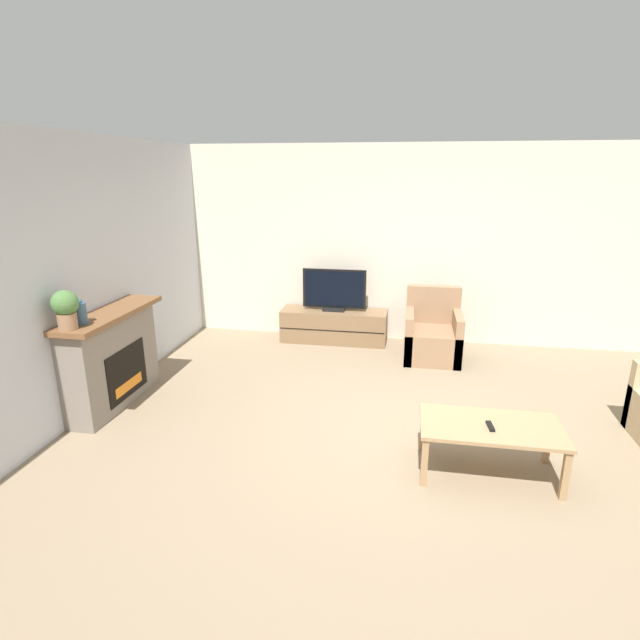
{
  "coord_description": "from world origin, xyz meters",
  "views": [
    {
      "loc": [
        -0.02,
        -4.04,
        2.35
      ],
      "look_at": [
        -0.9,
        0.87,
        0.85
      ],
      "focal_mm": 28.0,
      "sensor_mm": 36.0,
      "label": 1
    }
  ],
  "objects_px": {
    "mantel_vase_left": "(79,312)",
    "remote": "(490,426)",
    "fireplace": "(112,357)",
    "tv": "(334,291)",
    "tv_stand": "(334,326)",
    "potted_plant": "(65,308)",
    "coffee_table": "(491,431)",
    "armchair": "(432,336)"
  },
  "relations": [
    {
      "from": "mantel_vase_left",
      "to": "remote",
      "type": "xyz_separation_m",
      "value": [
        3.62,
        -0.26,
        -0.67
      ]
    },
    {
      "from": "coffee_table",
      "to": "tv_stand",
      "type": "bearing_deg",
      "value": 119.62
    },
    {
      "from": "mantel_vase_left",
      "to": "tv_stand",
      "type": "relative_size",
      "value": 0.16
    },
    {
      "from": "tv",
      "to": "fireplace",
      "type": "bearing_deg",
      "value": -129.47
    },
    {
      "from": "armchair",
      "to": "coffee_table",
      "type": "height_order",
      "value": "armchair"
    },
    {
      "from": "armchair",
      "to": "remote",
      "type": "height_order",
      "value": "armchair"
    },
    {
      "from": "remote",
      "to": "mantel_vase_left",
      "type": "bearing_deg",
      "value": 170.72
    },
    {
      "from": "tv_stand",
      "to": "armchair",
      "type": "distance_m",
      "value": 1.41
    },
    {
      "from": "mantel_vase_left",
      "to": "tv_stand",
      "type": "bearing_deg",
      "value": 55.26
    },
    {
      "from": "potted_plant",
      "to": "remote",
      "type": "bearing_deg",
      "value": -1.32
    },
    {
      "from": "armchair",
      "to": "potted_plant",
      "type": "bearing_deg",
      "value": -142.23
    },
    {
      "from": "tv",
      "to": "remote",
      "type": "relative_size",
      "value": 5.78
    },
    {
      "from": "tv",
      "to": "coffee_table",
      "type": "distance_m",
      "value": 3.46
    },
    {
      "from": "tv",
      "to": "coffee_table",
      "type": "relative_size",
      "value": 0.81
    },
    {
      "from": "potted_plant",
      "to": "tv_stand",
      "type": "xyz_separation_m",
      "value": [
        1.93,
        2.96,
        -0.97
      ]
    },
    {
      "from": "remote",
      "to": "armchair",
      "type": "bearing_deg",
      "value": 92.14
    },
    {
      "from": "tv",
      "to": "coffee_table",
      "type": "xyz_separation_m",
      "value": [
        1.7,
        -2.99,
        -0.35
      ]
    },
    {
      "from": "tv_stand",
      "to": "coffee_table",
      "type": "xyz_separation_m",
      "value": [
        1.7,
        -3.0,
        0.15
      ]
    },
    {
      "from": "mantel_vase_left",
      "to": "tv",
      "type": "bearing_deg",
      "value": 55.24
    },
    {
      "from": "mantel_vase_left",
      "to": "coffee_table",
      "type": "height_order",
      "value": "mantel_vase_left"
    },
    {
      "from": "fireplace",
      "to": "tv_stand",
      "type": "distance_m",
      "value": 3.08
    },
    {
      "from": "coffee_table",
      "to": "remote",
      "type": "relative_size",
      "value": 7.16
    },
    {
      "from": "tv_stand",
      "to": "coffee_table",
      "type": "distance_m",
      "value": 3.45
    },
    {
      "from": "potted_plant",
      "to": "tv_stand",
      "type": "relative_size",
      "value": 0.24
    },
    {
      "from": "mantel_vase_left",
      "to": "armchair",
      "type": "bearing_deg",
      "value": 35.82
    },
    {
      "from": "mantel_vase_left",
      "to": "armchair",
      "type": "height_order",
      "value": "mantel_vase_left"
    },
    {
      "from": "mantel_vase_left",
      "to": "coffee_table",
      "type": "bearing_deg",
      "value": -3.37
    },
    {
      "from": "fireplace",
      "to": "tv",
      "type": "bearing_deg",
      "value": 50.53
    },
    {
      "from": "fireplace",
      "to": "potted_plant",
      "type": "xyz_separation_m",
      "value": [
        0.02,
        -0.59,
        0.69
      ]
    },
    {
      "from": "potted_plant",
      "to": "mantel_vase_left",
      "type": "bearing_deg",
      "value": 90.0
    },
    {
      "from": "tv",
      "to": "tv_stand",
      "type": "bearing_deg",
      "value": 90.0
    },
    {
      "from": "fireplace",
      "to": "potted_plant",
      "type": "distance_m",
      "value": 0.91
    },
    {
      "from": "mantel_vase_left",
      "to": "potted_plant",
      "type": "xyz_separation_m",
      "value": [
        0.0,
        -0.17,
        0.09
      ]
    },
    {
      "from": "potted_plant",
      "to": "tv_stand",
      "type": "height_order",
      "value": "potted_plant"
    },
    {
      "from": "fireplace",
      "to": "armchair",
      "type": "xyz_separation_m",
      "value": [
        3.3,
        1.95,
        -0.22
      ]
    },
    {
      "from": "coffee_table",
      "to": "remote",
      "type": "xyz_separation_m",
      "value": [
        -0.01,
        -0.04,
        0.06
      ]
    },
    {
      "from": "tv",
      "to": "potted_plant",
      "type": "bearing_deg",
      "value": -123.15
    },
    {
      "from": "fireplace",
      "to": "tv_stand",
      "type": "height_order",
      "value": "fireplace"
    },
    {
      "from": "tv_stand",
      "to": "armchair",
      "type": "height_order",
      "value": "armchair"
    },
    {
      "from": "mantel_vase_left",
      "to": "coffee_table",
      "type": "xyz_separation_m",
      "value": [
        3.63,
        -0.21,
        -0.73
      ]
    },
    {
      "from": "fireplace",
      "to": "coffee_table",
      "type": "relative_size",
      "value": 1.27
    },
    {
      "from": "fireplace",
      "to": "tv",
      "type": "height_order",
      "value": "tv"
    }
  ]
}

